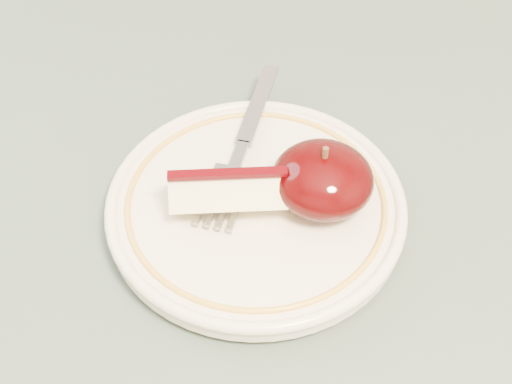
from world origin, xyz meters
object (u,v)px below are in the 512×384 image
(table, at_px, (158,285))
(plate, at_px, (256,205))
(apple_half, at_px, (323,179))
(fork, at_px, (243,144))

(table, xyz_separation_m, plate, (0.08, 0.02, 0.10))
(plate, bearing_deg, table, -165.49)
(plate, bearing_deg, apple_half, 18.18)
(apple_half, xyz_separation_m, fork, (-0.07, 0.03, -0.02))
(plate, height_order, fork, fork)
(table, xyz_separation_m, apple_half, (0.12, 0.03, 0.13))
(plate, distance_m, apple_half, 0.05)
(plate, relative_size, apple_half, 3.02)
(apple_half, relative_size, fork, 0.40)
(table, relative_size, apple_half, 13.03)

